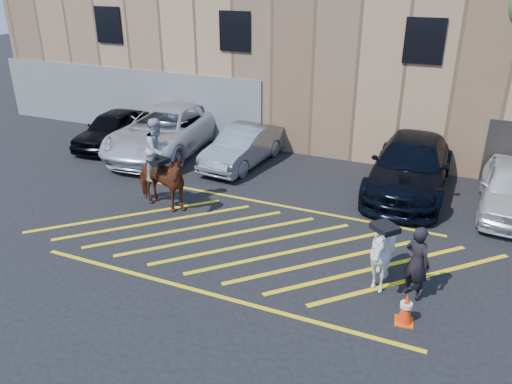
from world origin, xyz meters
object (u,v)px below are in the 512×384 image
at_px(car_black_suv, 113,128).
at_px(car_blue_suv, 411,165).
at_px(saddled_white, 382,253).
at_px(car_silver_sedan, 243,146).
at_px(car_white_pickup, 166,130).
at_px(mounted_bay, 160,174).
at_px(handler, 417,262).
at_px(traffic_cone, 406,308).

distance_m(car_black_suv, car_blue_suv, 12.02).
bearing_deg(saddled_white, car_silver_sedan, 136.33).
relative_size(car_white_pickup, mounted_bay, 2.24).
bearing_deg(car_white_pickup, handler, -35.56).
distance_m(handler, mounted_bay, 7.90).
xyz_separation_m(car_white_pickup, traffic_cone, (10.45, -7.17, -0.53)).
distance_m(mounted_bay, traffic_cone, 8.18).
relative_size(car_blue_suv, saddled_white, 2.84).
bearing_deg(traffic_cone, car_black_suv, 151.55).
xyz_separation_m(mounted_bay, traffic_cone, (7.71, -2.62, -0.79)).
distance_m(car_silver_sedan, traffic_cone, 10.00).
distance_m(car_white_pickup, car_blue_suv, 9.52).
relative_size(car_white_pickup, car_silver_sedan, 1.49).
relative_size(car_black_suv, car_silver_sedan, 0.98).
bearing_deg(saddled_white, car_blue_suv, 91.64).
xyz_separation_m(car_black_suv, car_white_pickup, (2.49, 0.16, 0.17)).
relative_size(car_silver_sedan, car_blue_suv, 0.73).
height_order(car_black_suv, saddled_white, saddled_white).
relative_size(car_black_suv, handler, 2.40).
height_order(car_silver_sedan, handler, handler).
bearing_deg(saddled_white, car_black_suv, 154.29).
distance_m(car_silver_sedan, saddled_white, 8.65).
bearing_deg(car_silver_sedan, mounted_bay, -93.94).
relative_size(car_blue_suv, mounted_bay, 2.06).
xyz_separation_m(car_silver_sedan, car_blue_suv, (6.08, 0.05, 0.15)).
xyz_separation_m(car_black_suv, car_blue_suv, (12.01, 0.15, 0.14)).
bearing_deg(traffic_cone, handler, 88.47).
relative_size(car_black_suv, saddled_white, 2.03).
xyz_separation_m(car_white_pickup, saddled_white, (9.70, -6.03, -0.03)).
relative_size(mounted_bay, saddled_white, 1.38).
bearing_deg(traffic_cone, car_silver_sedan, 134.57).
xyz_separation_m(handler, saddled_white, (-0.78, 0.10, -0.02)).
height_order(car_silver_sedan, car_blue_suv, car_blue_suv).
bearing_deg(mounted_bay, saddled_white, -12.01).
height_order(handler, mounted_bay, mounted_bay).
relative_size(car_black_suv, mounted_bay, 1.47).
xyz_separation_m(car_silver_sedan, saddled_white, (6.26, -5.97, 0.16)).
bearing_deg(car_blue_suv, saddled_white, -88.42).
bearing_deg(car_black_suv, car_silver_sedan, -3.72).
xyz_separation_m(car_blue_suv, traffic_cone, (0.93, -7.16, -0.49)).
height_order(car_black_suv, handler, handler).
height_order(car_silver_sedan, traffic_cone, car_silver_sedan).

